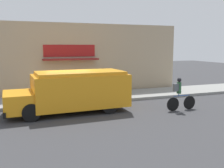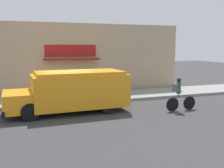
# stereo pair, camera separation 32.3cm
# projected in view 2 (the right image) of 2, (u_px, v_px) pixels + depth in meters

# --- Properties ---
(ground_plane) EXTENTS (70.00, 70.00, 0.00)m
(ground_plane) POSITION_uv_depth(u_px,v_px,m) (70.00, 106.00, 14.04)
(ground_plane) COLOR #38383A
(sidewalk) EXTENTS (28.00, 2.94, 0.16)m
(sidewalk) POSITION_uv_depth(u_px,v_px,m) (65.00, 99.00, 15.40)
(sidewalk) COLOR gray
(sidewalk) RESTS_ON ground_plane
(storefront) EXTENTS (17.03, 0.92, 4.65)m
(storefront) POSITION_uv_depth(u_px,v_px,m) (60.00, 59.00, 16.78)
(storefront) COLOR tan
(storefront) RESTS_ON ground_plane
(school_bus) EXTENTS (5.81, 2.74, 1.97)m
(school_bus) POSITION_uv_depth(u_px,v_px,m) (72.00, 91.00, 12.66)
(school_bus) COLOR orange
(school_bus) RESTS_ON ground_plane
(cyclist) EXTENTS (1.68, 0.21, 1.64)m
(cyclist) POSITION_uv_depth(u_px,v_px,m) (179.00, 95.00, 12.86)
(cyclist) COLOR black
(cyclist) RESTS_ON ground_plane
(trash_bin) EXTENTS (0.58, 0.58, 0.89)m
(trash_bin) POSITION_uv_depth(u_px,v_px,m) (117.00, 85.00, 17.30)
(trash_bin) COLOR #2D5138
(trash_bin) RESTS_ON sidewalk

